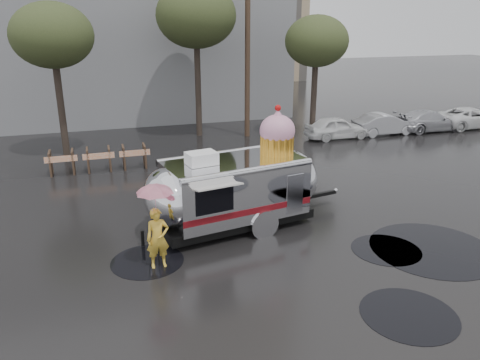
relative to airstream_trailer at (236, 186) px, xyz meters
name	(u,v)px	position (x,y,z in m)	size (l,w,h in m)	color
ground	(320,259)	(1.56, -2.77, -1.34)	(120.00, 120.00, 0.00)	black
puddles	(327,247)	(2.05, -2.21, -1.34)	(10.62, 9.15, 0.01)	black
grey_building	(108,14)	(-2.44, 21.23, 5.16)	(22.00, 12.00, 13.00)	slate
utility_pole	(247,51)	(4.06, 11.23, 3.28)	(1.60, 0.28, 9.00)	#473323
tree_left	(52,36)	(-5.44, 10.23, 4.14)	(3.64, 3.64, 6.95)	#382D26
tree_mid	(196,16)	(1.56, 12.23, 5.00)	(4.20, 4.20, 8.03)	#382D26
tree_right	(317,42)	(7.56, 10.23, 3.72)	(3.36, 3.36, 6.42)	#382D26
barricade_row	(99,159)	(-3.99, 7.20, -0.82)	(4.30, 0.80, 1.00)	#473323
parked_cars	(412,120)	(13.34, 9.23, -0.62)	(13.20, 1.90, 1.50)	silver
airstream_trailer	(236,186)	(0.00, 0.00, 0.00)	(7.01, 3.43, 3.82)	silver
person_left	(158,238)	(-2.72, -1.85, -0.52)	(0.59, 0.40, 1.65)	gold
umbrella_pink	(155,198)	(-2.72, -1.85, 0.61)	(1.17, 1.17, 2.35)	#FEA3BC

